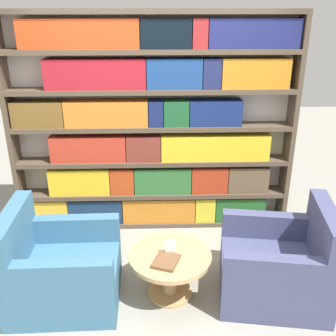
% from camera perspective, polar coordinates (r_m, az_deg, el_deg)
% --- Properties ---
extents(ground_plane, '(14.00, 14.00, 0.00)m').
position_cam_1_polar(ground_plane, '(3.62, -2.03, -19.46)').
color(ground_plane, gray).
extents(bookshelf, '(3.08, 0.30, 2.38)m').
position_cam_1_polar(bookshelf, '(4.31, -2.16, 5.84)').
color(bookshelf, silver).
rests_on(bookshelf, ground_plane).
extents(armchair_left, '(0.93, 0.82, 0.88)m').
position_cam_1_polar(armchair_left, '(3.64, -15.45, -14.18)').
color(armchair_left, '#386684').
rests_on(armchair_left, ground_plane).
extents(armchair_right, '(1.02, 0.94, 0.88)m').
position_cam_1_polar(armchair_right, '(3.69, 15.81, -13.64)').
color(armchair_right, '#42476B').
rests_on(armchair_right, ground_plane).
extents(coffee_table, '(0.72, 0.72, 0.42)m').
position_cam_1_polar(coffee_table, '(3.55, 0.30, -14.02)').
color(coffee_table, tan).
rests_on(coffee_table, ground_plane).
extents(table_sign, '(0.09, 0.06, 0.14)m').
position_cam_1_polar(table_sign, '(3.44, 0.30, -11.62)').
color(table_sign, black).
rests_on(table_sign, coffee_table).
extents(stray_book, '(0.26, 0.29, 0.03)m').
position_cam_1_polar(stray_book, '(3.37, -0.28, -13.38)').
color(stray_book, brown).
rests_on(stray_book, coffee_table).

